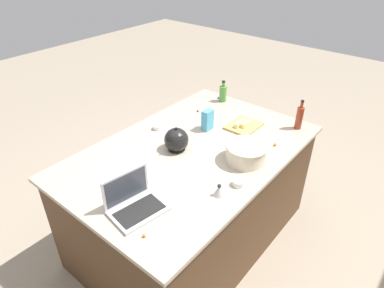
% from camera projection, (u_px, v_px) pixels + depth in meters
% --- Properties ---
extents(ground_plane, '(12.00, 12.00, 0.00)m').
position_uv_depth(ground_plane, '(192.00, 234.00, 2.99)').
color(ground_plane, gray).
extents(island_counter, '(1.90, 1.23, 0.90)m').
position_uv_depth(island_counter, '(192.00, 196.00, 2.74)').
color(island_counter, '#4C331E').
rests_on(island_counter, ground).
extents(laptop, '(0.34, 0.27, 0.22)m').
position_uv_depth(laptop, '(134.00, 203.00, 1.95)').
color(laptop, '#B7B7BC').
rests_on(laptop, island_counter).
extents(mixing_bowl_large, '(0.29, 0.29, 0.13)m').
position_uv_depth(mixing_bowl_large, '(246.00, 153.00, 2.35)').
color(mixing_bowl_large, beige).
rests_on(mixing_bowl_large, island_counter).
extents(bottle_soy, '(0.06, 0.06, 0.25)m').
position_uv_depth(bottle_soy, '(299.00, 117.00, 2.72)').
color(bottle_soy, maroon).
rests_on(bottle_soy, island_counter).
extents(bottle_olive, '(0.07, 0.07, 0.20)m').
position_uv_depth(bottle_olive, '(223.00, 93.00, 3.17)').
color(bottle_olive, '#4C8C38').
rests_on(bottle_olive, island_counter).
extents(kettle, '(0.21, 0.18, 0.20)m').
position_uv_depth(kettle, '(176.00, 140.00, 2.47)').
color(kettle, black).
rests_on(kettle, island_counter).
extents(cutting_board, '(0.28, 0.23, 0.02)m').
position_uv_depth(cutting_board, '(244.00, 126.00, 2.79)').
color(cutting_board, tan).
rests_on(cutting_board, island_counter).
extents(butter_stick_left, '(0.11, 0.04, 0.04)m').
position_uv_depth(butter_stick_left, '(239.00, 124.00, 2.76)').
color(butter_stick_left, '#F4E58C').
rests_on(butter_stick_left, cutting_board).
extents(butter_stick_right, '(0.11, 0.04, 0.04)m').
position_uv_depth(butter_stick_right, '(246.00, 124.00, 2.76)').
color(butter_stick_right, '#F4E58C').
rests_on(butter_stick_right, cutting_board).
extents(ramekin_small, '(0.07, 0.07, 0.04)m').
position_uv_depth(ramekin_small, '(158.00, 127.00, 2.75)').
color(ramekin_small, white).
rests_on(ramekin_small, island_counter).
extents(ramekin_medium, '(0.08, 0.08, 0.04)m').
position_uv_depth(ramekin_medium, '(239.00, 183.00, 2.15)').
color(ramekin_medium, white).
rests_on(ramekin_medium, island_counter).
extents(kitchen_timer, '(0.07, 0.07, 0.08)m').
position_uv_depth(kitchen_timer, '(219.00, 191.00, 2.06)').
color(kitchen_timer, '#B2B2B7').
rests_on(kitchen_timer, island_counter).
extents(candy_bag, '(0.09, 0.06, 0.17)m').
position_uv_depth(candy_bag, '(207.00, 120.00, 2.71)').
color(candy_bag, '#4CA5CC').
rests_on(candy_bag, island_counter).
extents(candy_0, '(0.02, 0.02, 0.02)m').
position_uv_depth(candy_0, '(144.00, 236.00, 1.79)').
color(candy_0, orange).
rests_on(candy_0, island_counter).
extents(candy_1, '(0.02, 0.02, 0.02)m').
position_uv_depth(candy_1, '(198.00, 111.00, 3.01)').
color(candy_1, red).
rests_on(candy_1, island_counter).
extents(candy_2, '(0.02, 0.02, 0.02)m').
position_uv_depth(candy_2, '(275.00, 145.00, 2.54)').
color(candy_2, orange).
rests_on(candy_2, island_counter).
extents(candy_3, '(0.02, 0.02, 0.02)m').
position_uv_depth(candy_3, '(219.00, 98.00, 3.25)').
color(candy_3, blue).
rests_on(candy_3, island_counter).
extents(candy_4, '(0.02, 0.02, 0.02)m').
position_uv_depth(candy_4, '(130.00, 224.00, 1.86)').
color(candy_4, red).
rests_on(candy_4, island_counter).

